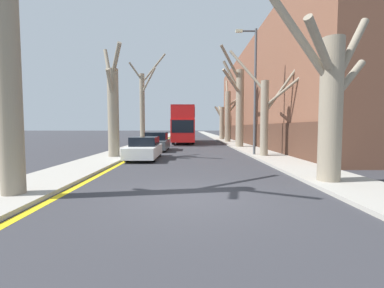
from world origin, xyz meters
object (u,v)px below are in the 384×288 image
street_tree_right_2 (239,104)px  street_tree_right_4 (222,122)px  street_tree_right_0 (330,100)px  street_tree_right_1 (265,112)px  street_tree_left_2 (143,106)px  street_tree_left_0 (6,41)px  lamp_post (254,86)px  street_tree_left_1 (113,108)px  parked_car_0 (144,149)px  parked_car_1 (157,142)px  double_decker_bus (184,123)px  street_tree_right_3 (228,115)px

street_tree_right_2 → street_tree_right_4: (0.33, 15.12, -1.33)m
street_tree_right_0 → street_tree_right_1: 7.75m
street_tree_left_2 → street_tree_left_0: bearing=-90.9°
lamp_post → street_tree_right_0: bearing=-87.1°
street_tree_left_1 → street_tree_right_0: bearing=-38.2°
street_tree_right_2 → parked_car_0: 11.72m
street_tree_right_2 → street_tree_left_0: bearing=-118.7°
parked_car_1 → street_tree_left_1: bearing=-110.1°
street_tree_right_2 → street_tree_left_2: bearing=174.1°
double_decker_bus → parked_car_1: 11.08m
street_tree_left_1 → double_decker_bus: 16.60m
street_tree_left_0 → lamp_post: street_tree_left_0 is taller
street_tree_left_1 → street_tree_right_3: (9.55, 16.64, 0.41)m
street_tree_right_1 → parked_car_0: street_tree_right_1 is taller
street_tree_right_3 → street_tree_right_2: bearing=-92.1°
street_tree_left_2 → street_tree_right_0: street_tree_left_2 is taller
street_tree_right_3 → street_tree_right_4: street_tree_right_3 is taller
street_tree_right_4 → double_decker_bus: bearing=-128.0°
street_tree_right_1 → lamp_post: lamp_post is taller
double_decker_bus → lamp_post: size_ratio=1.35×
street_tree_left_2 → double_decker_bus: street_tree_left_2 is taller
street_tree_left_2 → parked_car_1: size_ratio=2.01×
street_tree_left_0 → parked_car_0: street_tree_left_0 is taller
double_decker_bus → street_tree_right_3: bearing=5.6°
street_tree_right_1 → street_tree_right_0: bearing=-91.1°
street_tree_right_4 → lamp_post: 22.18m
street_tree_left_0 → street_tree_right_0: size_ratio=1.51×
street_tree_right_0 → street_tree_right_3: bearing=89.4°
lamp_post → parked_car_0: bearing=-167.4°
street_tree_right_1 → lamp_post: 1.97m
street_tree_left_2 → street_tree_right_3: bearing=39.0°
street_tree_left_1 → street_tree_right_2: 12.34m
parked_car_1 → street_tree_right_0: bearing=-59.9°
street_tree_left_0 → street_tree_left_2: street_tree_left_0 is taller
street_tree_left_1 → parked_car_1: 6.17m
street_tree_right_0 → street_tree_right_4: size_ratio=1.17×
street_tree_left_0 → parked_car_0: (2.05, 8.54, -3.51)m
street_tree_right_2 → lamp_post: street_tree_right_2 is taller
street_tree_right_1 → parked_car_0: 7.86m
street_tree_left_2 → parked_car_0: (1.76, -9.46, -3.32)m
street_tree_left_2 → parked_car_0: size_ratio=2.04×
street_tree_left_2 → lamp_post: bearing=-42.3°
street_tree_right_4 → parked_car_1: 19.56m
street_tree_right_4 → street_tree_right_3: bearing=-90.1°
street_tree_right_0 → street_tree_right_4: (0.26, 30.57, -0.07)m
street_tree_left_0 → street_tree_right_4: 33.63m
street_tree_left_1 → street_tree_right_3: size_ratio=0.87×
street_tree_left_1 → street_tree_right_2: bearing=41.3°
street_tree_right_1 → street_tree_right_2: bearing=91.6°
parked_car_1 → street_tree_left_0: bearing=-98.2°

